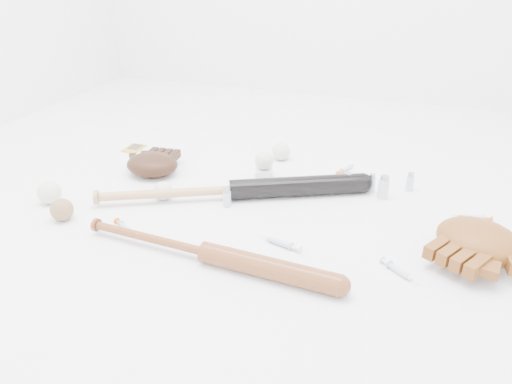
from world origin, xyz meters
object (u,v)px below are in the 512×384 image
(bat_dark, at_px, (233,190))
(pedestal, at_px, (264,173))
(bat_wood, at_px, (205,252))
(glove_dark, at_px, (152,164))

(bat_dark, relative_size, pedestal, 14.91)
(bat_wood, relative_size, glove_dark, 3.42)
(bat_wood, bearing_deg, bat_dark, 104.43)
(glove_dark, bearing_deg, pedestal, 10.42)
(bat_dark, distance_m, pedestal, 0.22)
(bat_dark, xyz_separation_m, pedestal, (0.05, 0.21, -0.02))
(bat_wood, bearing_deg, glove_dark, 137.01)
(bat_dark, distance_m, bat_wood, 0.39)
(bat_dark, relative_size, bat_wood, 1.21)
(bat_wood, xyz_separation_m, glove_dark, (-0.45, 0.48, 0.01))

